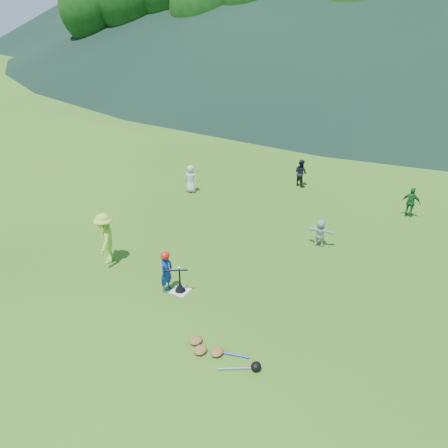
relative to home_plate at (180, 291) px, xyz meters
name	(u,v)px	position (x,y,z in m)	size (l,w,h in m)	color
ground	(180,291)	(0.00, 0.00, -0.01)	(120.00, 120.00, 0.00)	#2F6216
home_plate	(180,291)	(0.00, 0.00, 0.00)	(0.45, 0.45, 0.02)	silver
baseball	(179,268)	(0.00, 0.00, 0.73)	(0.08, 0.08, 0.08)	white
batter_child	(166,272)	(-0.34, -0.12, 0.57)	(0.42, 0.28, 1.16)	navy
adult_coach	(105,238)	(-2.73, 0.27, 0.77)	(1.01, 0.58, 1.56)	#A5D33E
fielder_a	(191,179)	(-3.39, 6.03, 0.55)	(0.55, 0.36, 1.12)	silver
fielder_b	(301,173)	(0.31, 8.75, 0.57)	(0.56, 0.44, 1.15)	black
fielder_c	(411,202)	(4.78, 7.73, 0.54)	(0.65, 0.27, 1.11)	#1B5D2C
fielder_d	(320,233)	(2.56, 4.15, 0.45)	(0.86, 0.27, 0.92)	silver
batting_tee	(180,287)	(0.00, 0.00, 0.12)	(0.30, 0.30, 0.68)	black
batter_gear	(166,257)	(-0.31, -0.12, 1.04)	(0.70, 0.34, 0.52)	red
equipment_pile	(217,352)	(2.00, -1.62, 0.06)	(1.80, 0.69, 0.19)	olive
outfield_fence	(380,94)	(0.00, 28.00, 0.69)	(70.07, 0.08, 1.33)	gray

